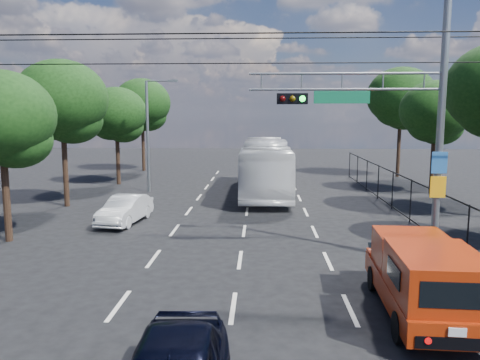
# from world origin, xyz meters

# --- Properties ---
(lane_markings) EXTENTS (6.12, 38.00, 0.01)m
(lane_markings) POSITION_xyz_m (-0.00, 14.00, 0.01)
(lane_markings) COLOR beige
(lane_markings) RESTS_ON ground
(signal_mast) EXTENTS (6.43, 0.39, 9.50)m
(signal_mast) POSITION_xyz_m (5.28, 7.99, 5.24)
(signal_mast) COLOR slate
(signal_mast) RESTS_ON ground
(streetlight_left) EXTENTS (2.09, 0.22, 7.08)m
(streetlight_left) POSITION_xyz_m (-6.33, 22.00, 3.94)
(streetlight_left) COLOR slate
(streetlight_left) RESTS_ON ground
(utility_wires) EXTENTS (22.00, 5.04, 0.74)m
(utility_wires) POSITION_xyz_m (0.00, 8.83, 7.23)
(utility_wires) COLOR black
(utility_wires) RESTS_ON ground
(fence_right) EXTENTS (0.06, 34.03, 2.00)m
(fence_right) POSITION_xyz_m (7.60, 12.17, 1.03)
(fence_right) COLOR black
(fence_right) RESTS_ON ground
(tree_right_d) EXTENTS (4.32, 4.32, 7.02)m
(tree_right_d) POSITION_xyz_m (11.42, 22.02, 4.85)
(tree_right_d) COLOR black
(tree_right_d) RESTS_ON ground
(tree_right_e) EXTENTS (5.28, 5.28, 8.58)m
(tree_right_e) POSITION_xyz_m (11.62, 30.02, 5.94)
(tree_right_e) COLOR black
(tree_right_e) RESTS_ON ground
(tree_left_b) EXTENTS (4.08, 4.08, 6.63)m
(tree_left_b) POSITION_xyz_m (-9.18, 10.02, 4.58)
(tree_left_b) COLOR black
(tree_left_b) RESTS_ON ground
(tree_left_c) EXTENTS (4.80, 4.80, 7.80)m
(tree_left_c) POSITION_xyz_m (-9.78, 17.02, 5.40)
(tree_left_c) COLOR black
(tree_left_c) RESTS_ON ground
(tree_left_d) EXTENTS (4.20, 4.20, 6.83)m
(tree_left_d) POSITION_xyz_m (-9.38, 25.02, 4.72)
(tree_left_d) COLOR black
(tree_left_d) RESTS_ON ground
(tree_left_e) EXTENTS (4.92, 4.92, 7.99)m
(tree_left_e) POSITION_xyz_m (-9.58, 33.02, 5.53)
(tree_left_e) COLOR black
(tree_left_e) RESTS_ON ground
(red_pickup) EXTENTS (2.14, 5.27, 1.93)m
(red_pickup) POSITION_xyz_m (4.67, 3.71, 1.03)
(red_pickup) COLOR black
(red_pickup) RESTS_ON ground
(white_bus) EXTENTS (2.93, 12.23, 3.40)m
(white_bus) POSITION_xyz_m (0.96, 21.65, 1.70)
(white_bus) COLOR silver
(white_bus) RESTS_ON ground
(white_van) EXTENTS (1.81, 3.95, 1.25)m
(white_van) POSITION_xyz_m (-5.50, 13.25, 0.63)
(white_van) COLOR silver
(white_van) RESTS_ON ground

